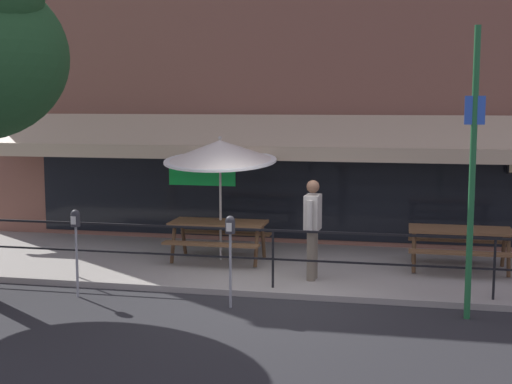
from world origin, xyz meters
name	(u,v)px	position (x,y,z in m)	size (l,w,h in m)	color
ground_plane	(269,298)	(0.00, 0.00, 0.00)	(120.00, 120.00, 0.00)	#232326
patio_deck	(289,267)	(0.00, 2.00, 0.05)	(15.00, 4.00, 0.10)	gray
restaurant_building	(307,44)	(0.00, 4.23, 4.31)	(15.00, 1.60, 8.69)	brown
patio_railing	(273,246)	(0.00, 0.30, 0.80)	(13.84, 0.04, 0.97)	black
picnic_table_left	(219,230)	(-1.36, 2.00, 0.71)	(1.80, 1.42, 0.76)	brown
picnic_table_centre	(460,237)	(3.07, 2.16, 0.71)	(1.80, 1.42, 0.76)	brown
patio_umbrella_left	(220,152)	(-1.36, 2.15, 2.18)	(2.14, 2.14, 2.40)	#B7B2A8
pedestrian_walking	(313,224)	(0.56, 0.97, 1.06)	(0.27, 0.62, 1.71)	#665B4C
parking_meter_near	(76,227)	(-3.04, -0.53, 1.15)	(0.15, 0.16, 1.42)	gray
parking_meter_far	(230,234)	(-0.49, -0.62, 1.15)	(0.15, 0.16, 1.42)	gray
street_sign_pole	(472,171)	(3.00, -0.45, 2.14)	(0.28, 0.09, 4.17)	#1E6033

